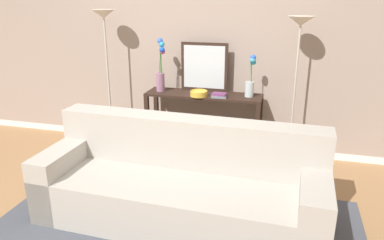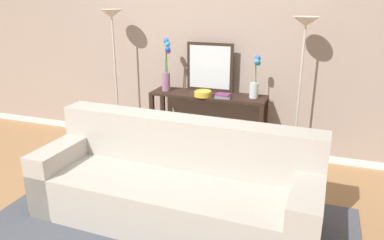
{
  "view_description": "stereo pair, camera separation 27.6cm",
  "coord_description": "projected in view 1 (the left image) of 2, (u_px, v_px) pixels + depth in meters",
  "views": [
    {
      "loc": [
        1.25,
        -2.56,
        1.94
      ],
      "look_at": [
        0.31,
        0.9,
        0.71
      ],
      "focal_mm": 34.72,
      "sensor_mm": 36.0,
      "label": 1
    },
    {
      "loc": [
        1.51,
        -2.48,
        1.94
      ],
      "look_at": [
        0.31,
        0.9,
        0.71
      ],
      "focal_mm": 34.72,
      "sensor_mm": 36.0,
      "label": 2
    }
  ],
  "objects": [
    {
      "name": "floor_lamp_right",
      "position": [
        298.0,
        52.0,
        3.96
      ],
      "size": [
        0.28,
        0.28,
        1.72
      ],
      "color": "#B7B2A8",
      "rests_on": "ground"
    },
    {
      "name": "console_table",
      "position": [
        203.0,
        113.0,
        4.53
      ],
      "size": [
        1.39,
        0.38,
        0.8
      ],
      "color": "black",
      "rests_on": "ground"
    },
    {
      "name": "floor_lamp_left",
      "position": [
        105.0,
        42.0,
        4.51
      ],
      "size": [
        0.28,
        0.28,
        1.76
      ],
      "color": "#B7B2A8",
      "rests_on": "ground"
    },
    {
      "name": "area_rug",
      "position": [
        176.0,
        227.0,
        3.24
      ],
      "size": [
        3.17,
        1.67,
        0.01
      ],
      "color": "#474C56",
      "rests_on": "ground"
    },
    {
      "name": "book_row_under_console",
      "position": [
        172.0,
        148.0,
        4.79
      ],
      "size": [
        0.33,
        0.18,
        0.12
      ],
      "color": "silver",
      "rests_on": "ground"
    },
    {
      "name": "vase_short_flowers",
      "position": [
        250.0,
        80.0,
        4.26
      ],
      "size": [
        0.11,
        0.11,
        0.49
      ],
      "color": "silver",
      "rests_on": "console_table"
    },
    {
      "name": "ground_plane",
      "position": [
        131.0,
        226.0,
        3.28
      ],
      "size": [
        16.0,
        16.0,
        0.02
      ],
      "primitive_type": "cube",
      "color": "#9E754C"
    },
    {
      "name": "fruit_bowl",
      "position": [
        199.0,
        93.0,
        4.33
      ],
      "size": [
        0.2,
        0.2,
        0.07
      ],
      "color": "gold",
      "rests_on": "console_table"
    },
    {
      "name": "vase_tall_flowers",
      "position": [
        161.0,
        70.0,
        4.49
      ],
      "size": [
        0.12,
        0.12,
        0.64
      ],
      "color": "gray",
      "rests_on": "console_table"
    },
    {
      "name": "couch",
      "position": [
        181.0,
        187.0,
        3.29
      ],
      "size": [
        2.5,
        0.94,
        0.88
      ],
      "color": "#ADA89E",
      "rests_on": "ground"
    },
    {
      "name": "book_stack",
      "position": [
        219.0,
        95.0,
        4.29
      ],
      "size": [
        0.18,
        0.15,
        0.05
      ],
      "color": "slate",
      "rests_on": "console_table"
    },
    {
      "name": "back_wall",
      "position": [
        190.0,
        34.0,
        4.62
      ],
      "size": [
        12.0,
        0.15,
        2.94
      ],
      "color": "white",
      "rests_on": "ground"
    },
    {
      "name": "wall_mirror",
      "position": [
        204.0,
        67.0,
        4.5
      ],
      "size": [
        0.58,
        0.02,
        0.59
      ],
      "color": "black",
      "rests_on": "console_table"
    }
  ]
}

